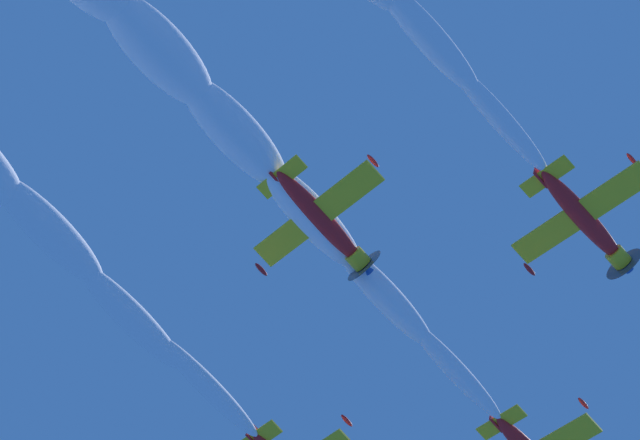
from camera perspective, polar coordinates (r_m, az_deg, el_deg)
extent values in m
ellipsoid|color=red|center=(81.22, 11.54, -7.93)|extent=(1.02, 0.50, 0.34)
cube|color=yellow|center=(79.47, 8.01, -8.83)|extent=(1.53, 3.24, 1.18)
cube|color=red|center=(79.94, 7.83, -8.73)|extent=(1.26, 0.72, 1.18)
ellipsoid|color=red|center=(77.11, 1.18, -8.84)|extent=(1.03, 0.51, 0.36)
cube|color=yellow|center=(76.51, -2.76, -9.62)|extent=(1.53, 3.27, 1.12)
cube|color=red|center=(77.02, -2.86, -9.51)|extent=(1.30, 0.70, 1.21)
ellipsoid|color=red|center=(75.09, 11.49, 0.16)|extent=(7.31, 2.73, 1.56)
cylinder|color=yellow|center=(76.25, 13.02, -1.62)|extent=(1.21, 1.61, 1.48)
cone|color=#194CB2|center=(76.52, 13.34, -1.99)|extent=(0.86, 0.82, 0.71)
cylinder|color=#3F3F47|center=(76.46, 13.27, -1.90)|extent=(0.57, 3.18, 3.22)
cube|color=yellow|center=(74.86, 11.45, 0.27)|extent=(3.05, 8.72, 3.37)
ellipsoid|color=red|center=(73.56, 9.22, -2.16)|extent=(1.02, 0.50, 0.35)
ellipsoid|color=red|center=(76.40, 13.60, 2.62)|extent=(1.02, 0.50, 0.35)
cube|color=yellow|center=(74.15, 9.97, 1.90)|extent=(1.52, 3.21, 1.26)
cube|color=red|center=(74.62, 9.76, 1.93)|extent=(1.25, 0.75, 1.19)
ellipsoid|color=#1E232D|center=(75.60, 11.49, -0.02)|extent=(1.76, 1.23, 0.95)
ellipsoid|color=red|center=(73.51, -0.03, 0.12)|extent=(7.33, 2.77, 1.48)
cylinder|color=yellow|center=(74.15, 1.68, -1.73)|extent=(1.24, 1.58, 1.44)
cone|color=#194CB2|center=(74.30, 2.04, -2.12)|extent=(0.88, 0.80, 0.69)
cylinder|color=#3F3F47|center=(74.26, 1.96, -2.03)|extent=(0.64, 3.09, 3.14)
cube|color=yellow|center=(73.30, -0.11, 0.23)|extent=(3.08, 8.88, 2.94)
ellipsoid|color=red|center=(72.82, -2.61, -2.20)|extent=(1.02, 0.50, 0.34)
ellipsoid|color=red|center=(74.05, 2.35, 2.62)|extent=(1.02, 0.50, 0.34)
cube|color=yellow|center=(73.10, -1.70, 1.90)|extent=(1.53, 3.27, 1.11)
cube|color=red|center=(73.62, -1.81, 1.94)|extent=(1.28, 0.70, 1.19)
ellipsoid|color=#1E232D|center=(74.01, 0.07, -0.06)|extent=(1.78, 1.22, 0.92)
ellipsoid|color=white|center=(77.86, 5.99, -6.62)|extent=(8.48, 2.74, 1.26)
ellipsoid|color=white|center=(76.05, 2.90, -3.36)|extent=(8.56, 3.21, 1.74)
ellipsoid|color=white|center=(74.34, -0.37, 0.18)|extent=(8.65, 3.68, 2.21)
ellipsoid|color=white|center=(73.72, -3.79, 3.92)|extent=(8.74, 4.15, 2.69)
ellipsoid|color=white|center=(73.24, -7.17, 7.51)|extent=(8.83, 4.62, 3.17)
ellipsoid|color=white|center=(75.22, -4.98, -7.32)|extent=(8.48, 2.74, 1.26)
ellipsoid|color=white|center=(74.27, -8.33, -4.26)|extent=(8.56, 3.21, 1.74)
ellipsoid|color=white|center=(73.69, -11.87, -0.42)|extent=(8.65, 3.68, 2.21)
ellipsoid|color=white|center=(73.20, 7.93, 4.47)|extent=(8.48, 2.74, 1.26)
ellipsoid|color=white|center=(71.95, 4.84, 8.04)|extent=(8.56, 3.21, 1.74)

